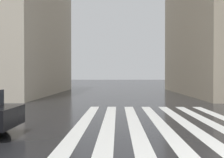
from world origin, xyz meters
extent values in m
cube|color=silver|center=(4.00, -0.98, 0.00)|extent=(13.00, 0.50, 0.01)
cube|color=silver|center=(4.00, 0.02, 0.00)|extent=(13.00, 0.50, 0.01)
cube|color=silver|center=(4.00, 1.02, 0.00)|extent=(13.00, 0.50, 0.01)
cube|color=silver|center=(4.00, 2.02, 0.00)|extent=(13.00, 0.50, 0.01)
cube|color=silver|center=(4.00, 3.02, 0.00)|extent=(13.00, 0.50, 0.01)
cube|color=silver|center=(4.00, 4.02, 0.00)|extent=(13.00, 0.50, 0.01)
cylinder|color=black|center=(3.33, 6.59, 0.31)|extent=(0.20, 0.62, 0.62)
camera|label=1|loc=(-5.71, 2.66, 1.88)|focal=43.77mm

